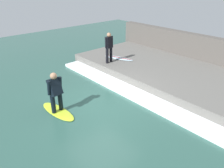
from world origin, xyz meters
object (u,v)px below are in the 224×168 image
surfer_waiting_near (109,46)px  surfboard_waiting_near (119,58)px  surfer_riding (55,90)px  surfboard_riding (58,111)px

surfer_waiting_near → surfboard_waiting_near: bearing=7.3°
surfer_waiting_near → surfboard_waiting_near: (0.79, 0.10, -0.85)m
surfer_riding → surfboard_riding: bearing=0.0°
surfboard_riding → surfer_riding: size_ratio=1.19×
surfer_riding → surfer_waiting_near: 4.45m
surfboard_riding → surfer_riding: bearing=180.0°
surfer_riding → surfer_waiting_near: (4.06, 1.77, 0.46)m
surfer_waiting_near → surfboard_waiting_near: 1.16m
surfer_riding → surfer_waiting_near: size_ratio=0.97×
surfboard_riding → surfboard_waiting_near: bearing=21.1°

